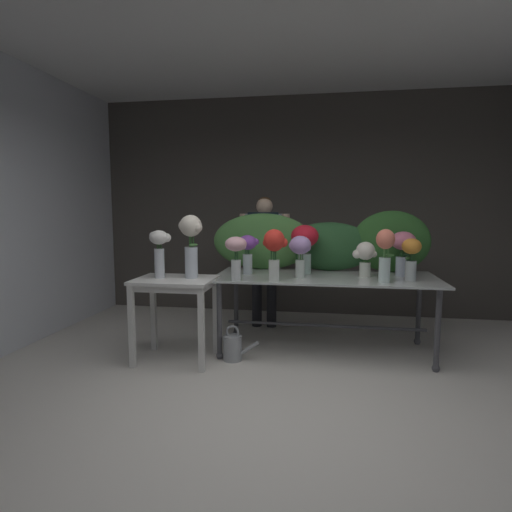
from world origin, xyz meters
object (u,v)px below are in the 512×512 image
(vase_blush_dahlias, at_px, (236,252))
(vase_scarlet_stock, at_px, (274,248))
(vase_violet_roses, at_px, (248,250))
(vase_crimson_tulips, at_px, (305,243))
(vase_sunset_snapdragons, at_px, (411,256))
(side_table_white, at_px, (175,290))
(vase_cream_lisianthus_tall, at_px, (191,240))
(vase_ivory_freesia, at_px, (365,256))
(vase_lilac_ranunculus, at_px, (300,250))
(vase_rosy_carnations, at_px, (403,249))
(vase_coral_lilies, at_px, (385,252))
(watering_can, at_px, (233,347))
(florist, at_px, (264,247))
(display_table_glass, at_px, (325,286))
(vase_white_roses_tall, at_px, (159,249))

(vase_blush_dahlias, distance_m, vase_scarlet_stock, 0.36)
(vase_violet_roses, distance_m, vase_crimson_tulips, 0.59)
(vase_violet_roses, bearing_deg, vase_sunset_snapdragons, -5.27)
(side_table_white, xyz_separation_m, vase_crimson_tulips, (1.19, 0.59, 0.42))
(vase_cream_lisianthus_tall, bearing_deg, vase_ivory_freesia, 15.19)
(vase_cream_lisianthus_tall, bearing_deg, vase_lilac_ranunculus, 15.25)
(vase_rosy_carnations, xyz_separation_m, vase_cream_lisianthus_tall, (-2.02, -0.55, 0.10))
(side_table_white, xyz_separation_m, vase_lilac_ranunculus, (1.16, 0.33, 0.37))
(vase_blush_dahlias, bearing_deg, vase_scarlet_stock, 1.97)
(vase_sunset_snapdragons, bearing_deg, vase_blush_dahlias, -171.30)
(vase_scarlet_stock, height_order, vase_cream_lisianthus_tall, vase_cream_lisianthus_tall)
(vase_crimson_tulips, distance_m, vase_coral_lilies, 0.84)
(watering_can, bearing_deg, vase_coral_lilies, 4.83)
(florist, height_order, vase_rosy_carnations, florist)
(vase_coral_lilies, bearing_deg, florist, 139.55)
(display_table_glass, bearing_deg, vase_ivory_freesia, 1.70)
(vase_ivory_freesia, distance_m, vase_cream_lisianthus_tall, 1.71)
(vase_scarlet_stock, bearing_deg, florist, 102.71)
(vase_violet_roses, bearing_deg, watering_can, -100.42)
(florist, bearing_deg, vase_coral_lilies, -40.45)
(vase_lilac_ranunculus, bearing_deg, vase_sunset_snapdragons, 0.32)
(vase_sunset_snapdragons, relative_size, vase_white_roses_tall, 0.88)
(vase_scarlet_stock, relative_size, vase_sunset_snapdragons, 1.22)
(display_table_glass, distance_m, vase_crimson_tulips, 0.48)
(vase_crimson_tulips, bearing_deg, vase_blush_dahlias, -140.46)
(vase_rosy_carnations, relative_size, vase_white_roses_tall, 0.98)
(display_table_glass, xyz_separation_m, vase_blush_dahlias, (-0.82, -0.40, 0.37))
(vase_rosy_carnations, bearing_deg, vase_cream_lisianthus_tall, -164.72)
(vase_ivory_freesia, bearing_deg, vase_coral_lilies, -63.71)
(vase_violet_roses, xyz_separation_m, vase_rosy_carnations, (1.55, 0.12, 0.03))
(vase_scarlet_stock, bearing_deg, vase_ivory_freesia, 25.09)
(florist, xyz_separation_m, vase_scarlet_stock, (0.27, -1.18, 0.10))
(vase_blush_dahlias, xyz_separation_m, vase_crimson_tulips, (0.61, 0.51, 0.05))
(vase_lilac_ranunculus, distance_m, vase_blush_dahlias, 0.63)
(display_table_glass, xyz_separation_m, vase_lilac_ranunculus, (-0.24, -0.16, 0.37))
(display_table_glass, relative_size, side_table_white, 2.75)
(vase_rosy_carnations, distance_m, vase_coral_lilies, 0.47)
(vase_crimson_tulips, bearing_deg, vase_cream_lisianthus_tall, -152.58)
(vase_coral_lilies, bearing_deg, vase_rosy_carnations, 60.50)
(vase_violet_roses, relative_size, vase_rosy_carnations, 0.90)
(watering_can, bearing_deg, side_table_white, -171.31)
(vase_sunset_snapdragons, relative_size, watering_can, 1.13)
(vase_lilac_ranunculus, xyz_separation_m, vase_crimson_tulips, (0.03, 0.26, 0.05))
(florist, height_order, vase_coral_lilies, florist)
(vase_crimson_tulips, bearing_deg, vase_sunset_snapdragons, -14.50)
(vase_coral_lilies, distance_m, vase_cream_lisianthus_tall, 1.80)
(vase_ivory_freesia, distance_m, vase_sunset_snapdragons, 0.44)
(display_table_glass, distance_m, vase_cream_lisianthus_tall, 1.41)
(watering_can, bearing_deg, vase_ivory_freesia, 18.49)
(side_table_white, height_order, vase_white_roses_tall, vase_white_roses_tall)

